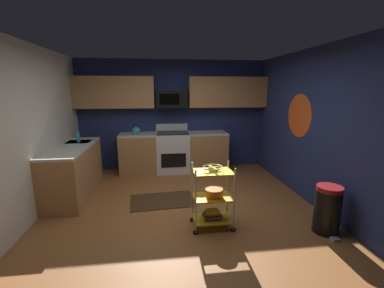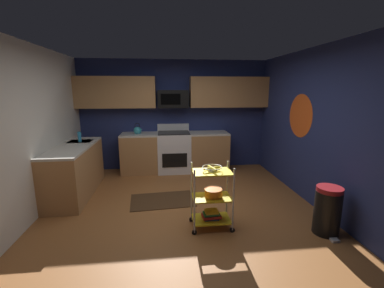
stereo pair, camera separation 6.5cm
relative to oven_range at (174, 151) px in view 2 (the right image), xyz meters
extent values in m
cube|color=#995B2D|center=(0.03, -2.10, -0.50)|extent=(4.40, 4.80, 0.04)
cube|color=navy|center=(0.03, 0.33, 0.82)|extent=(4.52, 0.06, 2.60)
cube|color=silver|center=(-2.20, -2.10, 0.82)|extent=(0.06, 4.80, 2.60)
cube|color=navy|center=(2.26, -2.10, 0.82)|extent=(0.06, 4.80, 2.60)
cylinder|color=#E5591E|center=(2.23, -1.52, 0.97)|extent=(0.00, 0.78, 0.78)
cube|color=#B27F4C|center=(0.03, 0.00, -0.04)|extent=(2.49, 0.60, 0.88)
cube|color=beige|center=(0.03, 0.00, 0.42)|extent=(2.49, 0.60, 0.04)
cube|color=#B27F4C|center=(-1.87, -1.19, -0.04)|extent=(0.60, 1.78, 0.88)
cube|color=beige|center=(-1.87, -1.19, 0.42)|extent=(0.60, 1.78, 0.04)
cube|color=#B7BABC|center=(-1.87, -0.75, 0.36)|extent=(0.44, 0.36, 0.16)
cube|color=white|center=(0.00, 0.00, -0.02)|extent=(0.76, 0.64, 0.92)
cube|color=black|center=(0.00, -0.33, -0.13)|extent=(0.56, 0.01, 0.32)
cube|color=white|center=(0.00, 0.29, 0.53)|extent=(0.76, 0.06, 0.18)
cube|color=black|center=(0.00, 0.00, 0.45)|extent=(0.72, 0.60, 0.02)
cube|color=#B27F4C|center=(-1.28, 0.13, 1.37)|extent=(1.77, 0.33, 0.70)
cube|color=#B27F4C|center=(1.32, 0.13, 1.37)|extent=(1.83, 0.33, 0.70)
cube|color=black|center=(0.00, 0.11, 1.22)|extent=(0.70, 0.38, 0.40)
cube|color=black|center=(-0.06, -0.09, 1.22)|extent=(0.44, 0.01, 0.24)
cylinder|color=silver|center=(0.15, -2.81, 0.00)|extent=(0.02, 0.02, 0.88)
cylinder|color=black|center=(0.15, -2.81, -0.44)|extent=(0.07, 0.02, 0.07)
cylinder|color=silver|center=(0.67, -2.81, 0.00)|extent=(0.02, 0.02, 0.88)
cylinder|color=black|center=(0.67, -2.81, -0.44)|extent=(0.07, 0.02, 0.07)
cylinder|color=silver|center=(0.15, -2.46, 0.00)|extent=(0.02, 0.02, 0.88)
cylinder|color=black|center=(0.15, -2.46, -0.44)|extent=(0.07, 0.02, 0.07)
cylinder|color=silver|center=(0.67, -2.46, 0.00)|extent=(0.02, 0.02, 0.88)
cylinder|color=black|center=(0.67, -2.46, -0.44)|extent=(0.07, 0.02, 0.07)
cube|color=yellow|center=(0.41, -2.63, -0.36)|extent=(0.53, 0.36, 0.02)
cube|color=yellow|center=(0.41, -2.63, -0.03)|extent=(0.53, 0.36, 0.02)
cube|color=yellow|center=(0.41, -2.63, 0.34)|extent=(0.53, 0.36, 0.02)
torus|color=silver|center=(0.41, -2.63, 0.41)|extent=(0.27, 0.27, 0.01)
cylinder|color=silver|center=(0.41, -2.63, 0.36)|extent=(0.12, 0.12, 0.02)
ellipsoid|color=yellow|center=(0.46, -2.62, 0.40)|extent=(0.17, 0.09, 0.04)
ellipsoid|color=yellow|center=(0.40, -2.58, 0.40)|extent=(0.09, 0.17, 0.04)
ellipsoid|color=yellow|center=(0.36, -2.65, 0.40)|extent=(0.17, 0.09, 0.04)
ellipsoid|color=yellow|center=(0.43, -2.68, 0.40)|extent=(0.09, 0.17, 0.04)
cylinder|color=orange|center=(0.43, -2.63, 0.04)|extent=(0.24, 0.24, 0.11)
torus|color=orange|center=(0.43, -2.63, 0.09)|extent=(0.25, 0.25, 0.01)
cube|color=#1E4C8C|center=(0.41, -2.63, -0.34)|extent=(0.20, 0.16, 0.02)
cube|color=#B22626|center=(0.41, -2.63, -0.31)|extent=(0.27, 0.19, 0.03)
cube|color=#26723F|center=(0.41, -2.63, -0.28)|extent=(0.23, 0.15, 0.04)
cube|color=gold|center=(0.41, -2.63, -0.24)|extent=(0.19, 0.15, 0.04)
sphere|color=teal|center=(-0.83, 0.00, 0.51)|extent=(0.18, 0.18, 0.18)
sphere|color=black|center=(-0.83, 0.00, 0.60)|extent=(0.03, 0.03, 0.03)
cone|color=teal|center=(-0.75, 0.00, 0.53)|extent=(0.09, 0.04, 0.06)
torus|color=black|center=(-0.83, 0.00, 0.63)|extent=(0.12, 0.01, 0.12)
cylinder|color=#2D8CBF|center=(-1.85, -0.83, 0.54)|extent=(0.06, 0.06, 0.20)
cylinder|color=black|center=(1.93, -2.96, -0.18)|extent=(0.34, 0.34, 0.60)
cylinder|color=maroon|center=(1.93, -2.96, 0.15)|extent=(0.33, 0.33, 0.06)
cube|color=#B2B2B7|center=(1.93, -3.17, -0.46)|extent=(0.10, 0.08, 0.03)
cube|color=#472D19|center=(-0.28, -1.67, -0.47)|extent=(1.15, 0.78, 0.01)
camera|label=1|loc=(-0.30, -5.92, 1.45)|focal=24.12mm
camera|label=2|loc=(-0.23, -5.93, 1.45)|focal=24.12mm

